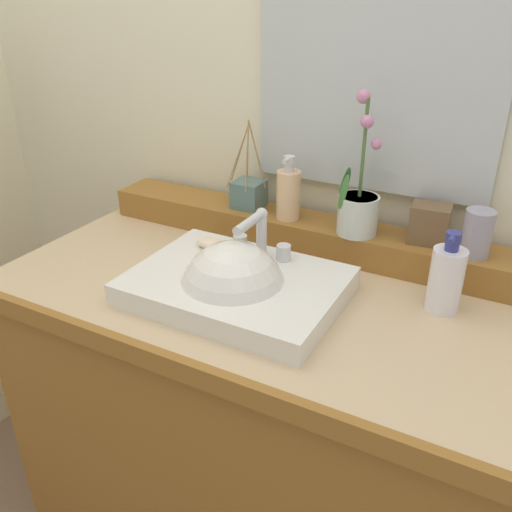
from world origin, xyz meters
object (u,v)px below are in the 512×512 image
at_px(tumbler_cup, 477,233).
at_px(soap_dispenser, 288,193).
at_px(potted_plant, 358,206).
at_px(lotion_bottle, 446,278).
at_px(sink_basin, 235,290).
at_px(soap_bar, 211,243).
at_px(trinket_box, 429,224).
at_px(reed_diffuser, 249,193).

bearing_deg(tumbler_cup, soap_dispenser, 179.93).
relative_size(potted_plant, soap_dispenser, 2.05).
relative_size(soap_dispenser, lotion_bottle, 0.92).
relative_size(sink_basin, lotion_bottle, 2.53).
distance_m(soap_bar, trinket_box, 0.50).
height_order(sink_basin, soap_dispenser, soap_dispenser).
xyz_separation_m(reed_diffuser, lotion_bottle, (0.53, -0.15, -0.04)).
bearing_deg(lotion_bottle, reed_diffuser, 164.41).
relative_size(tumbler_cup, trinket_box, 1.18).
height_order(soap_bar, tumbler_cup, tumbler_cup).
xyz_separation_m(potted_plant, lotion_bottle, (0.23, -0.12, -0.07)).
height_order(reed_diffuser, lotion_bottle, reed_diffuser).
bearing_deg(sink_basin, reed_diffuser, 113.69).
bearing_deg(soap_bar, tumbler_cup, 19.52).
xyz_separation_m(sink_basin, soap_dispenser, (-0.01, 0.29, 0.12)).
relative_size(soap_bar, reed_diffuser, 0.31).
distance_m(sink_basin, trinket_box, 0.46).
xyz_separation_m(soap_dispenser, reed_diffuser, (-0.12, 0.02, -0.03)).
bearing_deg(soap_dispenser, trinket_box, 4.08).
relative_size(potted_plant, trinket_box, 3.71).
distance_m(sink_basin, potted_plant, 0.35).
height_order(sink_basin, lotion_bottle, lotion_bottle).
distance_m(reed_diffuser, lotion_bottle, 0.55).
bearing_deg(tumbler_cup, sink_basin, -145.65).
bearing_deg(tumbler_cup, soap_bar, -160.48).
height_order(potted_plant, trinket_box, potted_plant).
distance_m(potted_plant, soap_dispenser, 0.18).
height_order(potted_plant, tumbler_cup, potted_plant).
bearing_deg(soap_dispenser, tumbler_cup, -0.07).
relative_size(sink_basin, soap_dispenser, 2.75).
xyz_separation_m(soap_bar, tumbler_cup, (0.55, 0.19, 0.06)).
bearing_deg(soap_bar, lotion_bottle, 7.34).
distance_m(reed_diffuser, trinket_box, 0.46).
relative_size(trinket_box, lotion_bottle, 0.51).
bearing_deg(tumbler_cup, trinket_box, 166.68).
bearing_deg(trinket_box, soap_dispenser, 178.13).
relative_size(soap_dispenser, reed_diffuser, 0.70).
distance_m(soap_bar, potted_plant, 0.35).
bearing_deg(reed_diffuser, soap_bar, -85.47).
xyz_separation_m(soap_dispenser, lotion_bottle, (0.41, -0.13, -0.07)).
distance_m(soap_bar, reed_diffuser, 0.22).
bearing_deg(soap_bar, reed_diffuser, 94.53).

